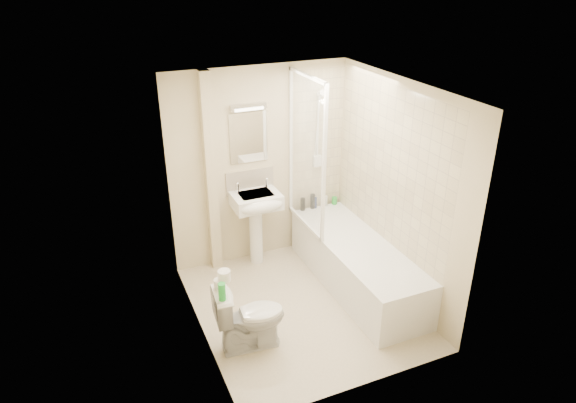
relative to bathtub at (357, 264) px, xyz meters
name	(u,v)px	position (x,y,z in m)	size (l,w,h in m)	color
floor	(302,307)	(-0.75, -0.13, -0.29)	(2.50, 2.50, 0.00)	beige
wall_back	(260,166)	(-0.75, 1.12, 0.91)	(2.20, 0.02, 2.40)	beige
wall_left	(195,230)	(-1.85, -0.13, 0.91)	(0.02, 2.50, 2.40)	beige
wall_right	(396,191)	(0.35, -0.13, 0.91)	(0.02, 2.50, 2.40)	beige
ceiling	(305,89)	(-0.75, -0.13, 2.11)	(2.20, 2.50, 0.02)	white
tile_back	(317,141)	(0.00, 1.10, 1.14)	(0.70, 0.01, 1.75)	beige
tile_right	(390,167)	(0.34, 0.00, 1.14)	(0.01, 2.10, 1.75)	beige
pipe_boxing	(211,176)	(-1.37, 1.06, 0.91)	(0.12, 0.12, 2.40)	beige
splashback	(250,181)	(-0.88, 1.11, 0.74)	(0.60, 0.01, 0.30)	beige
mirror	(249,138)	(-0.88, 1.10, 1.29)	(0.46, 0.01, 0.60)	white
strip_light	(248,107)	(-0.88, 1.08, 1.66)	(0.42, 0.07, 0.07)	silver
bathtub	(357,264)	(0.00, 0.00, 0.00)	(0.70, 2.10, 0.55)	white
shower_screen	(306,154)	(-0.35, 0.66, 1.16)	(0.04, 0.92, 1.80)	white
shower_fixture	(318,132)	(0.00, 1.06, 1.26)	(0.10, 0.16, 0.99)	white
pedestal_sink	(257,209)	(-0.88, 0.88, 0.47)	(0.56, 0.50, 1.08)	white
bottle_black_a	(303,204)	(-0.21, 1.03, 0.34)	(0.06, 0.06, 0.16)	black
bottle_black_b	(313,201)	(-0.08, 1.03, 0.36)	(0.06, 0.06, 0.19)	black
bottle_blue	(315,203)	(-0.04, 1.03, 0.33)	(0.05, 0.05, 0.14)	navy
bottle_white_b	(325,201)	(0.11, 1.03, 0.33)	(0.05, 0.05, 0.14)	silver
bottle_green	(334,201)	(0.24, 1.03, 0.31)	(0.07, 0.07, 0.09)	green
toilet	(250,317)	(-1.47, -0.49, 0.05)	(0.70, 0.44, 0.69)	white
toilet_roll_lower	(219,284)	(-1.73, -0.40, 0.44)	(0.10, 0.10, 0.10)	white
toilet_roll_upper	(224,276)	(-1.68, -0.43, 0.54)	(0.12, 0.12, 0.10)	white
green_bottle	(222,292)	(-1.75, -0.58, 0.48)	(0.07, 0.07, 0.17)	green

